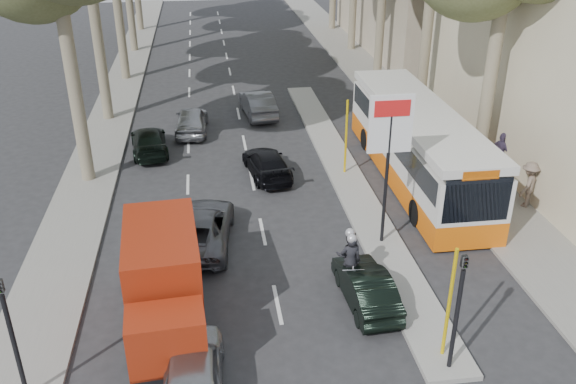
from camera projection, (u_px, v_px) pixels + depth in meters
name	position (u px, v px, depth m)	size (l,w,h in m)	color
ground	(318.00, 344.00, 17.15)	(120.00, 120.00, 0.00)	#28282B
sidewalk_right	(376.00, 81.00, 40.35)	(3.20, 70.00, 0.12)	gray
median_left	(125.00, 79.00, 40.93)	(2.40, 64.00, 0.12)	gray
traffic_island	(344.00, 173.00, 27.27)	(1.50, 26.00, 0.16)	gray
billboard	(389.00, 149.00, 20.33)	(1.50, 12.10, 5.60)	yellow
traffic_light_island	(460.00, 294.00, 15.12)	(0.16, 0.41, 3.60)	black
traffic_light_left	(8.00, 320.00, 14.20)	(0.16, 0.41, 3.60)	black
silver_hatchback	(193.00, 373.00, 15.17)	(1.62, 4.02, 1.37)	#9A9DA2
dark_hatchback	(366.00, 287.00, 18.63)	(1.25, 3.59, 1.18)	black
queue_car_a	(200.00, 227.00, 21.77)	(2.20, 4.76, 1.32)	#53545B
queue_car_b	(267.00, 163.00, 27.00)	(1.63, 4.02, 1.17)	black
queue_car_c	(192.00, 120.00, 31.77)	(1.61, 4.00, 1.36)	#9C9EA4
queue_car_d	(258.00, 104.00, 34.13)	(1.48, 4.24, 1.40)	#54565D
queue_car_e	(149.00, 141.00, 29.36)	(1.65, 4.06, 1.18)	black
red_truck	(164.00, 281.00, 17.29)	(2.38, 5.49, 2.86)	black
city_bus	(417.00, 142.00, 26.19)	(2.78, 12.38, 3.26)	#E2600C
motorcycle	(350.00, 260.00, 19.43)	(0.91, 2.32, 1.98)	black
pedestrian_near	(501.00, 154.00, 26.63)	(1.14, 0.56, 1.95)	#413651
pedestrian_far	(528.00, 184.00, 24.01)	(1.21, 0.54, 1.88)	#6F5F53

